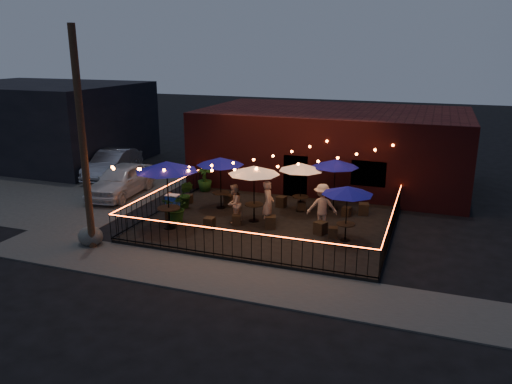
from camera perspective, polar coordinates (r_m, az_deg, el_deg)
ground at (r=19.32m, az=-0.42°, el=-5.73°), size 110.00×110.00×0.00m
patio at (r=21.06m, az=1.48°, el=-3.63°), size 10.00×8.00×0.15m
sidewalk at (r=16.56m, az=-4.41°, el=-9.59°), size 18.00×2.50×0.05m
parking_lot at (r=28.60m, az=-20.56°, el=0.55°), size 11.00×12.00×0.02m
brick_building at (r=27.79m, az=8.78°, el=5.19°), size 14.00×8.00×4.00m
background_building at (r=35.73m, az=-23.21°, el=7.32°), size 12.00×9.00×5.00m
utility_pole at (r=18.65m, az=-19.19°, el=5.37°), size 0.26×0.26×8.00m
fence_front at (r=17.35m, az=-2.75°, el=-6.01°), size 10.00×0.04×1.04m
fence_left at (r=22.87m, az=-10.46°, el=-0.73°), size 0.04×8.00×1.04m
fence_right at (r=19.94m, az=15.27°, el=-3.58°), size 0.04×8.00×1.04m
festoon_lights at (r=20.42m, az=-1.42°, el=2.89°), size 10.02×8.72×1.32m
cafe_table_0 at (r=19.93m, az=-10.18°, el=2.81°), size 3.03×3.03×2.78m
cafe_table_1 at (r=22.33m, az=-4.11°, el=3.46°), size 2.75×2.75×2.36m
cafe_table_2 at (r=20.53m, az=-0.23°, el=2.44°), size 2.60×2.60×2.39m
cafe_table_3 at (r=21.95m, az=5.20°, el=2.82°), size 2.41×2.41×2.20m
cafe_table_4 at (r=18.76m, az=10.42°, el=0.12°), size 2.55×2.55×2.14m
cafe_table_5 at (r=22.36m, az=9.05°, el=3.19°), size 2.35×2.35×2.31m
bistro_chair_0 at (r=21.45m, az=-9.67°, el=-2.56°), size 0.51×0.51×0.50m
bistro_chair_1 at (r=20.29m, az=-5.33°, el=-3.56°), size 0.41×0.41×0.47m
bistro_chair_2 at (r=23.74m, az=-7.66°, el=-0.76°), size 0.42×0.42×0.40m
bistro_chair_3 at (r=23.16m, az=-3.03°, el=-0.93°), size 0.50×0.50×0.50m
bistro_chair_4 at (r=20.67m, az=-2.25°, el=-3.19°), size 0.45×0.45×0.42m
bistro_chair_5 at (r=20.27m, az=1.66°, el=-3.44°), size 0.54×0.54×0.51m
bistro_chair_6 at (r=22.96m, az=2.90°, el=-1.11°), size 0.46×0.46×0.49m
bistro_chair_7 at (r=22.49m, az=5.22°, el=-1.62°), size 0.45×0.45×0.42m
bistro_chair_8 at (r=19.79m, az=7.38°, el=-4.10°), size 0.55×0.55×0.49m
bistro_chair_9 at (r=19.51m, az=8.78°, el=-4.58°), size 0.40×0.40×0.41m
bistro_chair_10 at (r=22.05m, az=10.30°, el=-2.20°), size 0.40×0.40×0.41m
bistro_chair_11 at (r=22.37m, az=12.19°, el=-1.91°), size 0.50×0.50×0.51m
patron_a at (r=20.31m, az=1.42°, el=-1.33°), size 0.60×0.78×1.90m
patron_b at (r=20.76m, az=-2.55°, el=-1.32°), size 0.72×0.87×1.64m
patron_c at (r=20.12m, az=7.56°, el=-1.68°), size 1.36×1.01×1.88m
potted_shrub_a at (r=21.10m, az=-9.03°, el=-1.76°), size 1.16×1.01×1.26m
potted_shrub_b at (r=22.91m, az=-8.06°, el=-0.26°), size 0.80×0.69×1.27m
potted_shrub_c at (r=25.51m, az=-5.90°, el=1.56°), size 0.92×0.92×1.32m
cooler at (r=22.55m, az=-9.52°, el=-1.24°), size 0.60×0.44×0.78m
boulder at (r=19.89m, az=-18.39°, el=-4.82°), size 1.11×1.01×0.73m
car_white at (r=25.99m, az=-15.17°, el=1.32°), size 2.30×4.82×1.59m
car_silver at (r=29.83m, az=-16.06°, el=3.12°), size 2.42×4.99×1.57m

